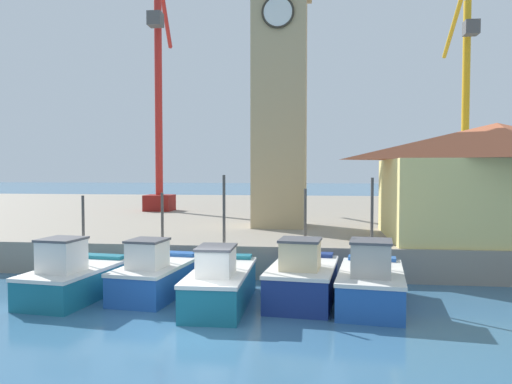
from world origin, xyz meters
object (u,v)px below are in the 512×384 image
(port_crane_near, at_px, (464,127))
(fishing_boat_center, at_px, (371,283))
(fishing_boat_far_left, at_px, (74,278))
(fishing_boat_left_inner, at_px, (221,283))
(clock_tower, at_px, (280,79))
(port_crane_far, at_px, (159,124))
(warehouse_right, at_px, (496,180))
(fishing_boat_left_outer, at_px, (156,275))
(fishing_boat_mid_left, at_px, (303,279))

(port_crane_near, bearing_deg, fishing_boat_center, -111.88)
(fishing_boat_far_left, relative_size, fishing_boat_left_inner, 0.92)
(clock_tower, height_order, port_crane_far, port_crane_far)
(fishing_boat_far_left, xyz_separation_m, port_crane_near, (19.40, 23.31, 7.01))
(warehouse_right, distance_m, port_crane_far, 24.28)
(port_crane_far, bearing_deg, fishing_boat_left_outer, -72.44)
(fishing_boat_left_inner, distance_m, port_crane_near, 28.32)
(fishing_boat_left_inner, xyz_separation_m, clock_tower, (1.10, 11.25, 8.71))
(fishing_boat_left_inner, bearing_deg, fishing_boat_far_left, 177.83)
(fishing_boat_center, relative_size, warehouse_right, 0.47)
(fishing_boat_left_outer, height_order, port_crane_far, port_crane_far)
(fishing_boat_far_left, height_order, warehouse_right, warehouse_right)
(warehouse_right, relative_size, port_crane_far, 0.54)
(warehouse_right, bearing_deg, port_crane_near, 79.26)
(fishing_boat_far_left, height_order, fishing_boat_left_outer, fishing_boat_left_outer)
(fishing_boat_left_inner, distance_m, fishing_boat_center, 4.96)
(fishing_boat_left_outer, distance_m, clock_tower, 13.96)
(fishing_boat_mid_left, bearing_deg, warehouse_right, 38.20)
(clock_tower, bearing_deg, fishing_boat_mid_left, -81.39)
(fishing_boat_left_outer, relative_size, port_crane_far, 0.24)
(fishing_boat_left_inner, xyz_separation_m, warehouse_right, (11.12, 7.43, 3.30))
(warehouse_right, bearing_deg, clock_tower, 159.13)
(fishing_boat_far_left, xyz_separation_m, fishing_boat_left_outer, (2.69, 0.78, -0.01))
(fishing_boat_center, distance_m, clock_tower, 14.34)
(fishing_boat_left_inner, xyz_separation_m, fishing_boat_mid_left, (2.69, 0.79, 0.05))
(fishing_boat_left_outer, bearing_deg, fishing_boat_left_inner, -21.02)
(warehouse_right, bearing_deg, fishing_boat_left_inner, -146.26)
(clock_tower, distance_m, warehouse_right, 12.01)
(clock_tower, bearing_deg, fishing_boat_left_outer, -109.51)
(clock_tower, relative_size, port_crane_far, 0.92)
(warehouse_right, relative_size, port_crane_near, 0.56)
(fishing_boat_mid_left, xyz_separation_m, clock_tower, (-1.58, 10.46, 8.67))
(port_crane_near, bearing_deg, fishing_boat_far_left, -129.78)
(fishing_boat_left_outer, relative_size, clock_tower, 0.26)
(fishing_boat_left_outer, height_order, port_crane_near, port_crane_near)
(fishing_boat_far_left, bearing_deg, fishing_boat_left_inner, -2.17)
(fishing_boat_mid_left, distance_m, warehouse_right, 11.22)
(fishing_boat_far_left, xyz_separation_m, warehouse_right, (16.35, 7.23, 3.30))
(fishing_boat_far_left, bearing_deg, port_crane_far, 99.84)
(port_crane_near, xyz_separation_m, port_crane_far, (-22.97, -2.76, 0.23))
(fishing_boat_left_outer, xyz_separation_m, clock_tower, (3.64, 10.28, 8.72))
(fishing_boat_mid_left, bearing_deg, fishing_boat_left_outer, 177.99)
(fishing_boat_far_left, relative_size, port_crane_near, 0.25)
(fishing_boat_center, bearing_deg, warehouse_right, 48.22)
(fishing_boat_far_left, bearing_deg, fishing_boat_center, 1.72)
(fishing_boat_center, bearing_deg, port_crane_far, 124.15)
(fishing_boat_far_left, distance_m, warehouse_right, 18.18)
(fishing_boat_mid_left, height_order, port_crane_near, port_crane_near)
(clock_tower, xyz_separation_m, port_crane_far, (-9.90, 9.49, -1.48))
(fishing_boat_left_inner, distance_m, port_crane_far, 23.66)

